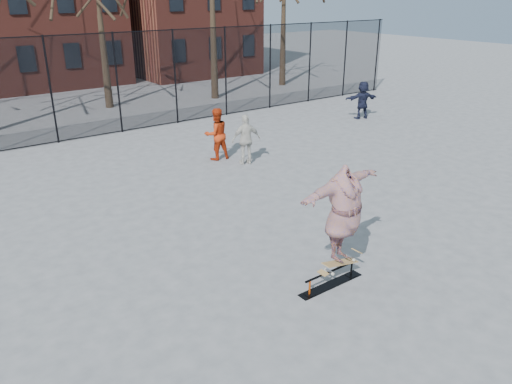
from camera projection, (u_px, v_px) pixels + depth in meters
ground at (315, 272)px, 10.42m from camera, size 100.00×100.00×0.00m
skate_rail at (331, 279)px, 9.92m from camera, size 1.56×0.24×0.34m
skateboard at (340, 264)px, 9.95m from camera, size 0.93×0.22×0.11m
skater at (343, 217)px, 9.56m from camera, size 2.50×1.10×1.97m
bystander_red at (216, 134)px, 17.10m from camera, size 0.93×0.75×1.79m
bystander_white at (246, 140)px, 16.65m from camera, size 1.07×0.67×1.69m
bystander_navy at (363, 100)px, 22.67m from camera, size 1.66×0.95×1.70m
fence at (87, 85)px, 19.32m from camera, size 34.03×0.07×4.00m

